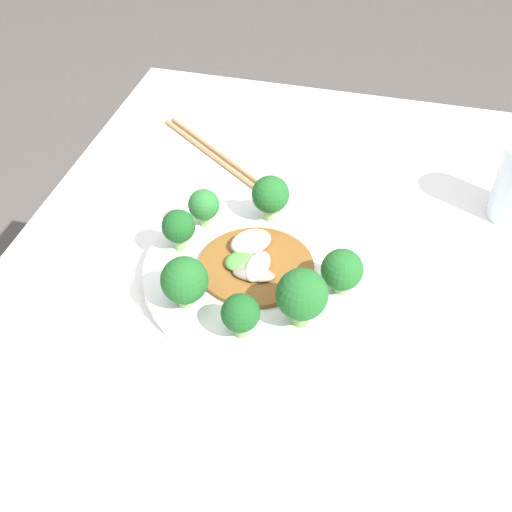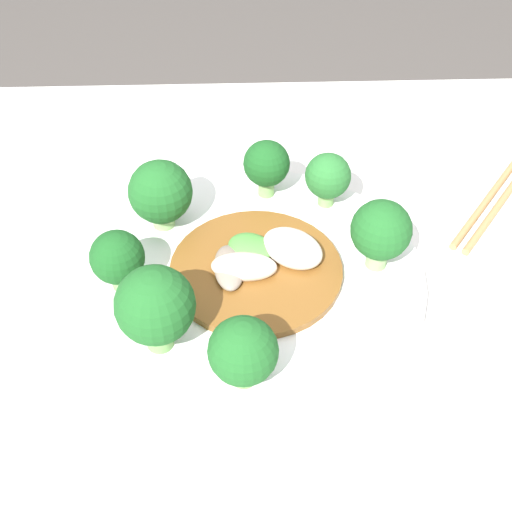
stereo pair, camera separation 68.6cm
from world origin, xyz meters
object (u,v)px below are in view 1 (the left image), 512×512
object	(u,v)px
plate	(256,274)
stirfry_center	(254,261)
broccoli_southwest	(302,295)
broccoli_west	(240,314)
broccoli_northwest	(184,281)
broccoli_east	(270,195)
broccoli_south	(342,270)
broccoli_north	(179,227)
broccoli_northeast	(204,205)
chopsticks	(213,152)

from	to	relation	value
plate	stirfry_center	world-z (taller)	stirfry_center
broccoli_southwest	broccoli_west	xyz separation A→B (m)	(-0.03, 0.06, -0.01)
broccoli_west	stirfry_center	size ratio (longest dim) A/B	0.38
broccoli_southwest	broccoli_northwest	bearing A→B (deg)	92.24
plate	broccoli_east	bearing A→B (deg)	3.87
broccoli_south	stirfry_center	xyz separation A→B (m)	(0.02, 0.11, -0.03)
broccoli_southwest	broccoli_north	world-z (taller)	broccoli_southwest
broccoli_south	broccoli_east	bearing A→B (deg)	45.13
broccoli_north	broccoli_east	distance (m)	0.13
broccoli_south	broccoli_west	distance (m)	0.14
broccoli_north	broccoli_west	world-z (taller)	broccoli_north
broccoli_southwest	stirfry_center	xyz separation A→B (m)	(0.08, 0.08, -0.03)
broccoli_northeast	broccoli_east	distance (m)	0.09
broccoli_southwest	broccoli_south	xyz separation A→B (m)	(0.06, -0.04, -0.01)
chopsticks	broccoli_north	bearing A→B (deg)	-172.42
plate	broccoli_southwest	world-z (taller)	broccoli_southwest
broccoli_east	broccoli_northeast	bearing A→B (deg)	112.69
stirfry_center	chopsticks	world-z (taller)	stirfry_center
plate	broccoli_northwest	distance (m)	0.11
broccoli_west	chopsticks	bearing A→B (deg)	21.87
broccoli_south	broccoli_northwest	world-z (taller)	broccoli_northwest
broccoli_southwest	broccoli_west	world-z (taller)	broccoli_southwest
broccoli_northeast	stirfry_center	bearing A→B (deg)	-127.11
broccoli_south	stirfry_center	bearing A→B (deg)	81.88
plate	broccoli_west	xyz separation A→B (m)	(-0.11, -0.01, 0.04)
broccoli_north	broccoli_northwest	distance (m)	0.10
broccoli_south	broccoli_east	xyz separation A→B (m)	(0.11, 0.11, 0.01)
broccoli_west	broccoli_east	distance (m)	0.21
broccoli_northwest	chopsticks	distance (m)	0.35
plate	broccoli_north	size ratio (longest dim) A/B	4.97
broccoli_southwest	stirfry_center	distance (m)	0.11
broccoli_west	broccoli_east	world-z (taller)	broccoli_east
plate	broccoli_northwest	bearing A→B (deg)	141.57
broccoli_southwest	broccoli_northeast	distance (m)	0.21
broccoli_southwest	stirfry_center	bearing A→B (deg)	44.08
broccoli_northwest	broccoli_west	bearing A→B (deg)	-111.66
broccoli_northwest	stirfry_center	bearing A→B (deg)	-35.69
plate	broccoli_east	size ratio (longest dim) A/B	4.36
broccoli_northeast	broccoli_west	world-z (taller)	broccoli_west
broccoli_southwest	plate	bearing A→B (deg)	43.94
broccoli_north	broccoli_south	bearing A→B (deg)	-96.87
stirfry_center	chopsticks	bearing A→B (deg)	27.60
stirfry_center	broccoli_east	bearing A→B (deg)	1.90
plate	broccoli_east	xyz separation A→B (m)	(0.10, 0.01, 0.05)
broccoli_north	broccoli_south	distance (m)	0.21
broccoli_west	stirfry_center	distance (m)	0.12
plate	broccoli_south	world-z (taller)	broccoli_south
broccoli_southwest	broccoli_northeast	bearing A→B (deg)	48.42
plate	broccoli_south	xyz separation A→B (m)	(-0.01, -0.11, 0.04)
stirfry_center	broccoli_north	bearing A→B (deg)	84.53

